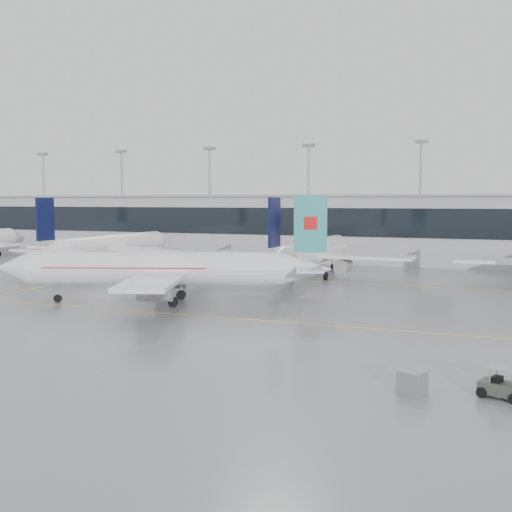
% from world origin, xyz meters
% --- Properties ---
extents(ground, '(320.00, 320.00, 0.00)m').
position_xyz_m(ground, '(0.00, 0.00, 0.00)').
color(ground, gray).
rests_on(ground, ground).
extents(taxi_line_main, '(120.00, 0.25, 0.01)m').
position_xyz_m(taxi_line_main, '(0.00, 0.00, 0.01)').
color(taxi_line_main, gold).
rests_on(taxi_line_main, ground).
extents(taxi_line_north, '(120.00, 0.25, 0.01)m').
position_xyz_m(taxi_line_north, '(0.00, 30.00, 0.01)').
color(taxi_line_north, gold).
rests_on(taxi_line_north, ground).
extents(taxi_line_cross, '(0.25, 60.00, 0.01)m').
position_xyz_m(taxi_line_cross, '(-30.00, 15.00, 0.01)').
color(taxi_line_cross, gold).
rests_on(taxi_line_cross, ground).
extents(terminal, '(180.00, 15.00, 12.00)m').
position_xyz_m(terminal, '(0.00, 62.00, 6.00)').
color(terminal, '#A4A4A8').
rests_on(terminal, ground).
extents(terminal_glass, '(180.00, 0.20, 5.00)m').
position_xyz_m(terminal_glass, '(0.00, 54.45, 7.50)').
color(terminal_glass, black).
rests_on(terminal_glass, ground).
extents(terminal_roof, '(182.00, 16.00, 0.40)m').
position_xyz_m(terminal_roof, '(0.00, 62.00, 12.20)').
color(terminal_roof, gray).
rests_on(terminal_roof, ground).
extents(light_masts, '(156.40, 1.00, 22.60)m').
position_xyz_m(light_masts, '(0.00, 68.00, 13.34)').
color(light_masts, gray).
rests_on(light_masts, ground).
extents(air_canada_jet, '(36.82, 30.22, 11.96)m').
position_xyz_m(air_canada_jet, '(-8.17, 5.62, 3.81)').
color(air_canada_jet, white).
rests_on(air_canada_jet, ground).
extents(parked_jet_b, '(29.64, 36.96, 11.72)m').
position_xyz_m(parked_jet_b, '(-35.00, 33.69, 3.71)').
color(parked_jet_b, white).
rests_on(parked_jet_b, ground).
extents(parked_jet_c, '(29.64, 36.96, 11.72)m').
position_xyz_m(parked_jet_c, '(-0.00, 33.69, 3.71)').
color(parked_jet_c, white).
rests_on(parked_jet_c, ground).
extents(baggage_tug, '(3.78, 2.23, 1.80)m').
position_xyz_m(baggage_tug, '(26.95, -17.21, 0.64)').
color(baggage_tug, '#373B33').
rests_on(baggage_tug, ground).
extents(gse_unit, '(1.80, 1.74, 1.40)m').
position_xyz_m(gse_unit, '(22.02, -18.38, 0.70)').
color(gse_unit, slate).
rests_on(gse_unit, ground).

